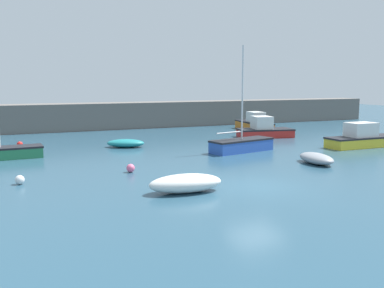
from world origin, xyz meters
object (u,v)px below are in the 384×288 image
sailboat_tall_mast (242,145)px  motorboat_with_cabin (254,124)px  rowboat_blue_near (186,183)px  open_tender_yellow (316,158)px  rowboat_white_midwater (126,143)px  mooring_buoy_pink (131,168)px  mooring_buoy_white (20,180)px  sailboat_short_mast (0,153)px  mooring_buoy_red (20,144)px  motorboat_grey_hull (364,138)px  cabin_cruiser_white (264,130)px

sailboat_tall_mast → motorboat_with_cabin: bearing=42.2°
rowboat_blue_near → open_tender_yellow: bearing=-157.5°
rowboat_white_midwater → mooring_buoy_pink: size_ratio=6.90×
mooring_buoy_white → sailboat_short_mast: bearing=96.9°
motorboat_with_cabin → mooring_buoy_pink: motorboat_with_cabin is taller
open_tender_yellow → mooring_buoy_red: 20.82m
motorboat_grey_hull → open_tender_yellow: motorboat_grey_hull is taller
rowboat_white_midwater → rowboat_blue_near: 13.70m
cabin_cruiser_white → motorboat_with_cabin: 5.12m
sailboat_tall_mast → mooring_buoy_white: size_ratio=16.56×
sailboat_short_mast → mooring_buoy_white: bearing=-86.0°
rowboat_white_midwater → mooring_buoy_pink: 8.92m
mooring_buoy_red → motorboat_with_cabin: bearing=7.0°
motorboat_with_cabin → mooring_buoy_red: (-21.52, -2.64, -0.43)m
cabin_cruiser_white → rowboat_blue_near: bearing=-121.3°
rowboat_white_midwater → cabin_cruiser_white: bearing=-151.7°
mooring_buoy_red → rowboat_white_midwater: bearing=-23.1°
sailboat_short_mast → mooring_buoy_pink: 9.48m
sailboat_tall_mast → motorboat_grey_hull: sailboat_tall_mast is taller
motorboat_grey_hull → rowboat_white_midwater: 17.48m
sailboat_short_mast → motorboat_with_cabin: size_ratio=0.98×
sailboat_tall_mast → motorboat_with_cabin: sailboat_tall_mast is taller
motorboat_with_cabin → mooring_buoy_pink: size_ratio=12.97×
rowboat_blue_near → mooring_buoy_pink: (-1.08, 4.98, -0.18)m
cabin_cruiser_white → sailboat_short_mast: 21.01m
cabin_cruiser_white → mooring_buoy_white: 22.40m
sailboat_short_mast → mooring_buoy_white: sailboat_short_mast is taller
mooring_buoy_pink → motorboat_grey_hull: bearing=6.2°
sailboat_tall_mast → cabin_cruiser_white: bearing=34.1°
rowboat_blue_near → mooring_buoy_white: bearing=-29.2°
motorboat_grey_hull → open_tender_yellow: bearing=-152.9°
cabin_cruiser_white → open_tender_yellow: bearing=-97.3°
cabin_cruiser_white → rowboat_blue_near: size_ratio=1.49×
mooring_buoy_white → mooring_buoy_pink: bearing=6.2°
motorboat_grey_hull → mooring_buoy_pink: motorboat_grey_hull is taller
sailboat_tall_mast → motorboat_with_cabin: (7.62, 10.76, 0.16)m
sailboat_tall_mast → motorboat_grey_hull: bearing=-22.5°
sailboat_short_mast → rowboat_white_midwater: sailboat_short_mast is taller
rowboat_white_midwater → open_tender_yellow: bearing=153.1°
motorboat_with_cabin → motorboat_grey_hull: bearing=-165.6°
sailboat_tall_mast → rowboat_blue_near: sailboat_tall_mast is taller
cabin_cruiser_white → motorboat_with_cabin: (1.92, 4.75, 0.02)m
motorboat_grey_hull → cabin_cruiser_white: size_ratio=1.26×
cabin_cruiser_white → motorboat_with_cabin: bearing=79.2°
motorboat_with_cabin → rowboat_blue_near: (-15.32, -19.35, -0.24)m
open_tender_yellow → mooring_buoy_pink: 10.78m
mooring_buoy_pink → mooring_buoy_red: mooring_buoy_pink is taller
sailboat_short_mast → mooring_buoy_pink: size_ratio=12.76×
mooring_buoy_pink → mooring_buoy_white: (-5.45, -0.59, -0.01)m
motorboat_grey_hull → sailboat_tall_mast: bearing=169.8°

